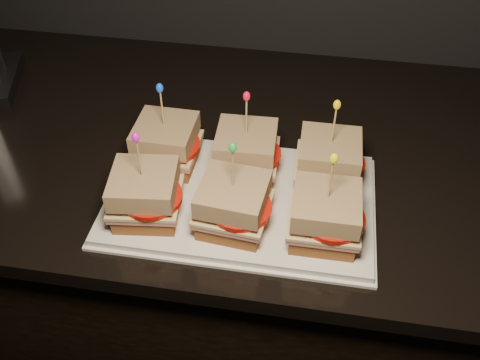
# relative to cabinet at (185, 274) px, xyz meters

# --- Properties ---
(cabinet) EXTENTS (2.35, 0.68, 0.86)m
(cabinet) POSITION_rel_cabinet_xyz_m (0.00, 0.00, 0.00)
(cabinet) COLOR black
(cabinet) RESTS_ON ground
(granite_slab) EXTENTS (2.39, 0.72, 0.03)m
(granite_slab) POSITION_rel_cabinet_xyz_m (0.00, 0.00, 0.45)
(granite_slab) COLOR black
(granite_slab) RESTS_ON cabinet
(platter) EXTENTS (0.45, 0.28, 0.02)m
(platter) POSITION_rel_cabinet_xyz_m (0.17, -0.17, 0.47)
(platter) COLOR white
(platter) RESTS_ON granite_slab
(platter_rim) EXTENTS (0.46, 0.29, 0.01)m
(platter_rim) POSITION_rel_cabinet_xyz_m (0.17, -0.17, 0.47)
(platter_rim) COLOR white
(platter_rim) RESTS_ON granite_slab
(sandwich_0_bread_bot) EXTENTS (0.10, 0.10, 0.03)m
(sandwich_0_bread_bot) POSITION_rel_cabinet_xyz_m (0.03, -0.10, 0.50)
(sandwich_0_bread_bot) COLOR #5C3318
(sandwich_0_bread_bot) RESTS_ON platter
(sandwich_0_ham) EXTENTS (0.11, 0.11, 0.01)m
(sandwich_0_ham) POSITION_rel_cabinet_xyz_m (0.03, -0.10, 0.51)
(sandwich_0_ham) COLOR #BD625A
(sandwich_0_ham) RESTS_ON sandwich_0_bread_bot
(sandwich_0_cheese) EXTENTS (0.11, 0.11, 0.01)m
(sandwich_0_cheese) POSITION_rel_cabinet_xyz_m (0.03, -0.10, 0.52)
(sandwich_0_cheese) COLOR #E7CC8A
(sandwich_0_cheese) RESTS_ON sandwich_0_ham
(sandwich_0_tomato) EXTENTS (0.10, 0.10, 0.01)m
(sandwich_0_tomato) POSITION_rel_cabinet_xyz_m (0.04, -0.11, 0.53)
(sandwich_0_tomato) COLOR red
(sandwich_0_tomato) RESTS_ON sandwich_0_cheese
(sandwich_0_bread_top) EXTENTS (0.10, 0.10, 0.03)m
(sandwich_0_bread_top) POSITION_rel_cabinet_xyz_m (0.03, -0.10, 0.55)
(sandwich_0_bread_top) COLOR brown
(sandwich_0_bread_top) RESTS_ON sandwich_0_tomato
(sandwich_0_pick) EXTENTS (0.00, 0.00, 0.09)m
(sandwich_0_pick) POSITION_rel_cabinet_xyz_m (0.03, -0.10, 0.60)
(sandwich_0_pick) COLOR tan
(sandwich_0_pick) RESTS_ON sandwich_0_bread_top
(sandwich_0_frill) EXTENTS (0.01, 0.01, 0.02)m
(sandwich_0_frill) POSITION_rel_cabinet_xyz_m (0.03, -0.10, 0.64)
(sandwich_0_frill) COLOR blue
(sandwich_0_frill) RESTS_ON sandwich_0_pick
(sandwich_1_bread_bot) EXTENTS (0.10, 0.10, 0.03)m
(sandwich_1_bread_bot) POSITION_rel_cabinet_xyz_m (0.17, -0.10, 0.50)
(sandwich_1_bread_bot) COLOR #5C3318
(sandwich_1_bread_bot) RESTS_ON platter
(sandwich_1_ham) EXTENTS (0.11, 0.11, 0.01)m
(sandwich_1_ham) POSITION_rel_cabinet_xyz_m (0.17, -0.10, 0.51)
(sandwich_1_ham) COLOR #BD625A
(sandwich_1_ham) RESTS_ON sandwich_1_bread_bot
(sandwich_1_cheese) EXTENTS (0.11, 0.11, 0.01)m
(sandwich_1_cheese) POSITION_rel_cabinet_xyz_m (0.17, -0.10, 0.52)
(sandwich_1_cheese) COLOR #E7CC8A
(sandwich_1_cheese) RESTS_ON sandwich_1_ham
(sandwich_1_tomato) EXTENTS (0.10, 0.10, 0.01)m
(sandwich_1_tomato) POSITION_rel_cabinet_xyz_m (0.18, -0.11, 0.53)
(sandwich_1_tomato) COLOR red
(sandwich_1_tomato) RESTS_ON sandwich_1_cheese
(sandwich_1_bread_top) EXTENTS (0.10, 0.10, 0.03)m
(sandwich_1_bread_top) POSITION_rel_cabinet_xyz_m (0.17, -0.10, 0.55)
(sandwich_1_bread_top) COLOR brown
(sandwich_1_bread_top) RESTS_ON sandwich_1_tomato
(sandwich_1_pick) EXTENTS (0.00, 0.00, 0.09)m
(sandwich_1_pick) POSITION_rel_cabinet_xyz_m (0.17, -0.10, 0.60)
(sandwich_1_pick) COLOR tan
(sandwich_1_pick) RESTS_ON sandwich_1_bread_top
(sandwich_1_frill) EXTENTS (0.01, 0.01, 0.02)m
(sandwich_1_frill) POSITION_rel_cabinet_xyz_m (0.17, -0.10, 0.64)
(sandwich_1_frill) COLOR red
(sandwich_1_frill) RESTS_ON sandwich_1_pick
(sandwich_2_bread_bot) EXTENTS (0.10, 0.10, 0.03)m
(sandwich_2_bread_bot) POSITION_rel_cabinet_xyz_m (0.31, -0.10, 0.50)
(sandwich_2_bread_bot) COLOR #5C3318
(sandwich_2_bread_bot) RESTS_ON platter
(sandwich_2_ham) EXTENTS (0.11, 0.11, 0.01)m
(sandwich_2_ham) POSITION_rel_cabinet_xyz_m (0.31, -0.10, 0.51)
(sandwich_2_ham) COLOR #BD625A
(sandwich_2_ham) RESTS_ON sandwich_2_bread_bot
(sandwich_2_cheese) EXTENTS (0.11, 0.11, 0.01)m
(sandwich_2_cheese) POSITION_rel_cabinet_xyz_m (0.31, -0.10, 0.52)
(sandwich_2_cheese) COLOR #E7CC8A
(sandwich_2_cheese) RESTS_ON sandwich_2_ham
(sandwich_2_tomato) EXTENTS (0.10, 0.10, 0.01)m
(sandwich_2_tomato) POSITION_rel_cabinet_xyz_m (0.32, -0.11, 0.53)
(sandwich_2_tomato) COLOR red
(sandwich_2_tomato) RESTS_ON sandwich_2_cheese
(sandwich_2_bread_top) EXTENTS (0.10, 0.10, 0.03)m
(sandwich_2_bread_top) POSITION_rel_cabinet_xyz_m (0.31, -0.10, 0.55)
(sandwich_2_bread_top) COLOR brown
(sandwich_2_bread_top) RESTS_ON sandwich_2_tomato
(sandwich_2_pick) EXTENTS (0.00, 0.00, 0.09)m
(sandwich_2_pick) POSITION_rel_cabinet_xyz_m (0.31, -0.10, 0.60)
(sandwich_2_pick) COLOR tan
(sandwich_2_pick) RESTS_ON sandwich_2_bread_top
(sandwich_2_frill) EXTENTS (0.01, 0.01, 0.02)m
(sandwich_2_frill) POSITION_rel_cabinet_xyz_m (0.31, -0.10, 0.64)
(sandwich_2_frill) COLOR yellow
(sandwich_2_frill) RESTS_ON sandwich_2_pick
(sandwich_3_bread_bot) EXTENTS (0.11, 0.11, 0.03)m
(sandwich_3_bread_bot) POSITION_rel_cabinet_xyz_m (0.03, -0.23, 0.50)
(sandwich_3_bread_bot) COLOR #5C3318
(sandwich_3_bread_bot) RESTS_ON platter
(sandwich_3_ham) EXTENTS (0.12, 0.12, 0.01)m
(sandwich_3_ham) POSITION_rel_cabinet_xyz_m (0.03, -0.23, 0.51)
(sandwich_3_ham) COLOR #BD625A
(sandwich_3_ham) RESTS_ON sandwich_3_bread_bot
(sandwich_3_cheese) EXTENTS (0.12, 0.12, 0.01)m
(sandwich_3_cheese) POSITION_rel_cabinet_xyz_m (0.03, -0.23, 0.52)
(sandwich_3_cheese) COLOR #E7CC8A
(sandwich_3_cheese) RESTS_ON sandwich_3_ham
(sandwich_3_tomato) EXTENTS (0.10, 0.10, 0.01)m
(sandwich_3_tomato) POSITION_rel_cabinet_xyz_m (0.04, -0.24, 0.53)
(sandwich_3_tomato) COLOR red
(sandwich_3_tomato) RESTS_ON sandwich_3_cheese
(sandwich_3_bread_top) EXTENTS (0.11, 0.11, 0.03)m
(sandwich_3_bread_top) POSITION_rel_cabinet_xyz_m (0.03, -0.23, 0.55)
(sandwich_3_bread_top) COLOR brown
(sandwich_3_bread_top) RESTS_ON sandwich_3_tomato
(sandwich_3_pick) EXTENTS (0.00, 0.00, 0.09)m
(sandwich_3_pick) POSITION_rel_cabinet_xyz_m (0.03, -0.23, 0.60)
(sandwich_3_pick) COLOR tan
(sandwich_3_pick) RESTS_ON sandwich_3_bread_top
(sandwich_3_frill) EXTENTS (0.01, 0.01, 0.02)m
(sandwich_3_frill) POSITION_rel_cabinet_xyz_m (0.03, -0.23, 0.64)
(sandwich_3_frill) COLOR #D014BF
(sandwich_3_frill) RESTS_ON sandwich_3_pick
(sandwich_4_bread_bot) EXTENTS (0.11, 0.11, 0.03)m
(sandwich_4_bread_bot) POSITION_rel_cabinet_xyz_m (0.17, -0.23, 0.50)
(sandwich_4_bread_bot) COLOR #5C3318
(sandwich_4_bread_bot) RESTS_ON platter
(sandwich_4_ham) EXTENTS (0.12, 0.11, 0.01)m
(sandwich_4_ham) POSITION_rel_cabinet_xyz_m (0.17, -0.23, 0.51)
(sandwich_4_ham) COLOR #BD625A
(sandwich_4_ham) RESTS_ON sandwich_4_bread_bot
(sandwich_4_cheese) EXTENTS (0.12, 0.12, 0.01)m
(sandwich_4_cheese) POSITION_rel_cabinet_xyz_m (0.17, -0.23, 0.52)
(sandwich_4_cheese) COLOR #E7CC8A
(sandwich_4_cheese) RESTS_ON sandwich_4_ham
(sandwich_4_tomato) EXTENTS (0.10, 0.10, 0.01)m
(sandwich_4_tomato) POSITION_rel_cabinet_xyz_m (0.18, -0.24, 0.53)
(sandwich_4_tomato) COLOR red
(sandwich_4_tomato) RESTS_ON sandwich_4_cheese
(sandwich_4_bread_top) EXTENTS (0.11, 0.11, 0.03)m
(sandwich_4_bread_top) POSITION_rel_cabinet_xyz_m (0.17, -0.23, 0.55)
(sandwich_4_bread_top) COLOR brown
(sandwich_4_bread_top) RESTS_ON sandwich_4_tomato
(sandwich_4_pick) EXTENTS (0.00, 0.00, 0.09)m
(sandwich_4_pick) POSITION_rel_cabinet_xyz_m (0.17, -0.23, 0.60)
(sandwich_4_pick) COLOR tan
(sandwich_4_pick) RESTS_ON sandwich_4_bread_top
(sandwich_4_frill) EXTENTS (0.01, 0.01, 0.02)m
(sandwich_4_frill) POSITION_rel_cabinet_xyz_m (0.17, -0.23, 0.64)
(sandwich_4_frill) COLOR green
(sandwich_4_frill) RESTS_ON sandwich_4_pick
(sandwich_5_bread_bot) EXTENTS (0.10, 0.10, 0.03)m
(sandwich_5_bread_bot) POSITION_rel_cabinet_xyz_m (0.31, -0.23, 0.50)
(sandwich_5_bread_bot) COLOR #5C3318
(sandwich_5_bread_bot) RESTS_ON platter
(sandwich_5_ham) EXTENTS (0.11, 0.11, 0.01)m
(sandwich_5_ham) POSITION_rel_cabinet_xyz_m (0.31, -0.23, 0.51)
(sandwich_5_ham) COLOR #BD625A
(sandwich_5_ham) RESTS_ON sandwich_5_bread_bot
(sandwich_5_cheese) EXTENTS (0.11, 0.11, 0.01)m
(sandwich_5_cheese) POSITION_rel_cabinet_xyz_m (0.31, -0.23, 0.52)
(sandwich_5_cheese) COLOR #E7CC8A
(sandwich_5_cheese) RESTS_ON sandwich_5_ham
(sandwich_5_tomato) EXTENTS (0.10, 0.10, 0.01)m
(sandwich_5_tomato) POSITION_rel_cabinet_xyz_m (0.32, -0.24, 0.53)
(sandwich_5_tomato) COLOR red
(sandwich_5_tomato) RESTS_ON sandwich_5_cheese
(sandwich_5_bread_top) EXTENTS (0.10, 0.10, 0.03)m
(sandwich_5_bread_top) POSITION_rel_cabinet_xyz_m (0.31, -0.23, 0.55)
(sandwich_5_bread_top) COLOR brown
(sandwich_5_bread_top) RESTS_ON sandwich_5_tomato
(sandwich_5_pick) EXTENTS (0.00, 0.00, 0.09)m
(sandwich_5_pick) POSITION_rel_cabinet_xyz_m (0.31, -0.23, 0.60)
(sandwich_5_pick) COLOR tan
(sandwich_5_pick) RESTS_ON sandwich_5_bread_top
(sandwich_5_frill) EXTENTS (0.01, 0.01, 0.02)m
(sandwich_5_frill) POSITION_rel_cabinet_xyz_m (0.31, -0.23, 0.64)
(sandwich_5_frill) COLOR #EAEA09
(sandwich_5_frill) RESTS_ON sandwich_5_pick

